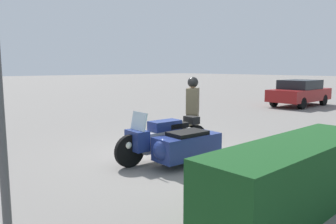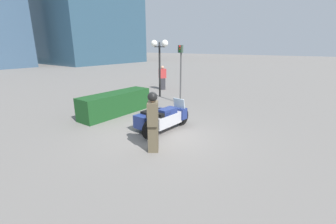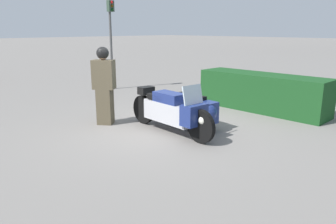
{
  "view_description": "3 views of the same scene",
  "coord_description": "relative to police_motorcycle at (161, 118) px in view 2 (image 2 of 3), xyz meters",
  "views": [
    {
      "loc": [
        5.33,
        5.54,
        2.14
      ],
      "look_at": [
        -0.21,
        -0.59,
        1.01
      ],
      "focal_mm": 35.0,
      "sensor_mm": 36.0,
      "label": 1
    },
    {
      "loc": [
        -6.13,
        -4.88,
        3.17
      ],
      "look_at": [
        -0.36,
        -0.61,
        1.05
      ],
      "focal_mm": 24.0,
      "sensor_mm": 36.0,
      "label": 2
    },
    {
      "loc": [
        5.42,
        -5.08,
        2.3
      ],
      "look_at": [
        0.91,
        -0.61,
        0.67
      ],
      "focal_mm": 35.0,
      "sensor_mm": 36.0,
      "label": 3
    }
  ],
  "objects": [
    {
      "name": "hedge_bush_curbside",
      "position": [
        0.33,
        3.01,
        0.05
      ],
      "size": [
        3.72,
        0.99,
        1.05
      ],
      "primitive_type": "cube",
      "color": "#19471E",
      "rests_on": "ground"
    },
    {
      "name": "pedestrian_bystander",
      "position": [
        6.68,
        5.12,
        0.41
      ],
      "size": [
        0.59,
        0.52,
        1.77
      ],
      "rotation": [
        0.0,
        0.0,
        1.04
      ],
      "color": "#2D2D33",
      "rests_on": "ground"
    },
    {
      "name": "officer_rider",
      "position": [
        -1.64,
        -0.99,
        0.52
      ],
      "size": [
        0.6,
        0.55,
        1.88
      ],
      "rotation": [
        0.0,
        0.0,
        2.21
      ],
      "color": "brown",
      "rests_on": "ground"
    },
    {
      "name": "ground_plane",
      "position": [
        -0.43,
        -0.31,
        -0.48
      ],
      "size": [
        160.0,
        160.0,
        0.0
      ],
      "primitive_type": "plane",
      "color": "slate"
    },
    {
      "name": "traffic_light_near",
      "position": [
        3.95,
        1.72,
        1.65
      ],
      "size": [
        0.23,
        0.27,
        3.21
      ],
      "rotation": [
        0.0,
        0.0,
        3.07
      ],
      "color": "#4C4C4C",
      "rests_on": "ground"
    },
    {
      "name": "twin_lamp_post",
      "position": [
        4.68,
        3.78,
        2.43
      ],
      "size": [
        0.41,
        1.25,
        3.53
      ],
      "color": "black",
      "rests_on": "ground"
    },
    {
      "name": "police_motorcycle",
      "position": [
        0.0,
        0.0,
        0.0
      ],
      "size": [
        2.64,
        1.33,
        1.18
      ],
      "rotation": [
        0.0,
        0.0,
        -0.06
      ],
      "color": "black",
      "rests_on": "ground"
    }
  ]
}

